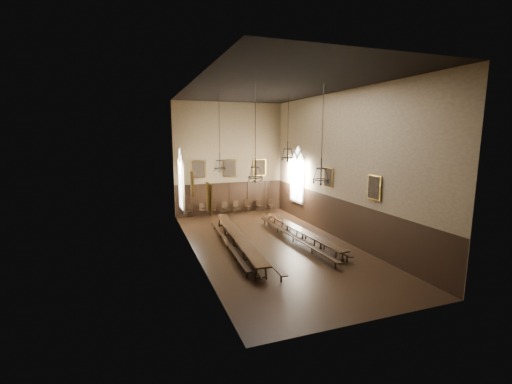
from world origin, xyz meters
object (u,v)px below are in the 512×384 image
bench_right_outer (306,235)px  chair_6 (260,208)px  table_right (300,234)px  chair_5 (247,209)px  bench_left_inner (250,243)px  chair_1 (203,212)px  chandelier_back_right (288,154)px  chandelier_back_left (220,163)px  table_left (237,241)px  chandelier_front_right (321,174)px  chair_4 (237,210)px  chandelier_front_left (255,170)px  chair_2 (214,212)px  chair_7 (271,207)px  bench_right_inner (293,238)px  chair_3 (226,210)px  chair_0 (190,213)px  bench_left_outer (227,244)px

bench_right_outer → chair_6: size_ratio=8.96×
table_right → chair_5: bearing=94.2°
bench_left_inner → chair_1: size_ratio=10.36×
table_right → chandelier_back_right: (0.30, 2.54, 4.83)m
bench_right_outer → chandelier_back_left: (-4.74, 2.66, 4.43)m
table_left → chandelier_front_right: chandelier_front_right is taller
table_right → chair_4: (-1.56, 8.29, -0.05)m
chair_1 → chandelier_front_left: chandelier_front_left is taller
table_left → chair_2: bearing=86.5°
chair_4 → chair_7: 3.05m
bench_right_inner → chair_6: bearing=83.1°
chair_2 → chandelier_back_right: 8.47m
chandelier_front_right → chandelier_back_left: bearing=128.8°
chandelier_back_right → bench_right_inner: bearing=-107.2°
chair_2 → chair_3: chair_3 is taller
bench_right_outer → chair_3: 8.79m
chandelier_back_left → chandelier_front_right: bearing=-51.2°
bench_right_outer → chair_2: (-3.97, 8.25, -0.01)m
chair_2 → chair_5: bearing=10.6°
bench_right_outer → chair_5: chair_5 is taller
chair_0 → chair_2: (1.91, 0.01, -0.04)m
bench_right_inner → chair_3: 8.83m
bench_right_inner → chair_5: chair_5 is taller
bench_left_inner → chair_5: (2.77, 8.77, 0.01)m
bench_left_outer → chair_1: bearing=88.6°
table_left → chandelier_back_left: size_ratio=2.15×
table_left → chair_0: chair_0 is taller
bench_left_inner → chair_3: bearing=84.3°
chair_3 → table_right: bearing=-86.4°
chair_5 → chandelier_back_left: size_ratio=0.22×
chair_4 → chair_5: bearing=-10.1°
table_right → chair_0: chair_0 is taller
chair_2 → chandelier_back_right: size_ratio=0.20×
chandelier_back_right → chair_7: bearing=78.2°
chair_2 → chair_6: chair_6 is taller
bench_left_outer → chandelier_back_right: bearing=27.9°
table_left → chair_4: chair_4 is taller
bench_right_outer → chair_0: bearing=125.5°
chair_4 → chair_7: (3.05, -0.02, -0.01)m
chair_4 → chandelier_front_right: chandelier_front_right is taller
chair_3 → chandelier_front_left: bearing=-109.9°
bench_left_inner → chandelier_front_left: bearing=-100.5°
chandelier_front_right → chair_5: bearing=92.7°
table_left → chair_1: size_ratio=10.08×
chandelier_front_left → chandelier_front_right: bearing=-1.7°
bench_left_inner → chair_4: 8.88m
table_left → chair_2: (0.51, 8.40, -0.14)m
chandelier_front_left → chair_1: bearing=93.4°
chandelier_back_right → chair_5: bearing=98.9°
table_right → chandelier_front_left: size_ratio=1.89×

